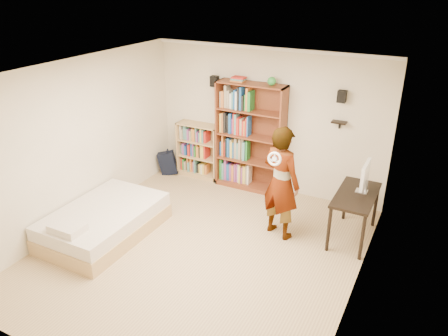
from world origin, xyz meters
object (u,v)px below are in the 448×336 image
at_px(daybed, 104,219).
at_px(person, 281,183).
at_px(tall_bookshelf, 250,138).
at_px(low_bookshelf, 199,150).
at_px(computer_desk, 353,216).

height_order(daybed, person, person).
bearing_deg(tall_bookshelf, low_bookshelf, 178.87).
relative_size(tall_bookshelf, low_bookshelf, 1.85).
bearing_deg(computer_desk, daybed, -153.92).
xyz_separation_m(tall_bookshelf, computer_desk, (2.19, -0.89, -0.64)).
height_order(low_bookshelf, daybed, low_bookshelf).
distance_m(daybed, person, 2.86).
xyz_separation_m(daybed, person, (2.47, 1.31, 0.63)).
relative_size(low_bookshelf, person, 0.61).
bearing_deg(daybed, computer_desk, 26.08).
height_order(computer_desk, person, person).
bearing_deg(low_bookshelf, person, -30.60).
bearing_deg(computer_desk, person, -158.24).
bearing_deg(tall_bookshelf, computer_desk, -22.03).
bearing_deg(daybed, tall_bookshelf, 62.67).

